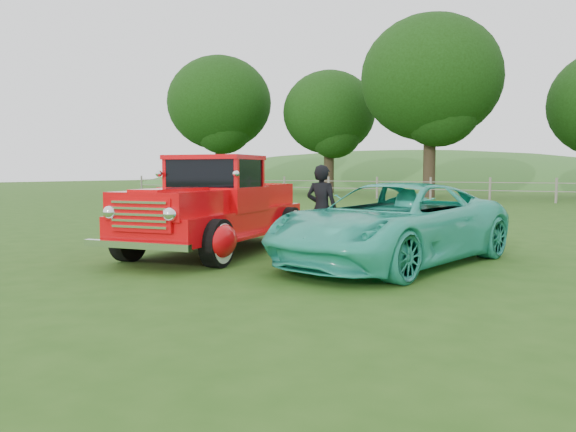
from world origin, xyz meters
The scene contains 9 objects.
ground centered at (0.00, 0.00, 0.00)m, with size 140.00×140.00×0.00m, color #285015.
distant_hills centered at (-4.08, 59.46, -4.55)m, with size 116.00×60.00×18.00m.
fence_line centered at (0.00, 22.00, 0.60)m, with size 48.00×0.12×1.20m.
tree_far_west centered at (-20.00, 26.00, 6.49)m, with size 7.60×7.60×9.93m.
tree_mid_west centered at (-12.00, 28.00, 5.55)m, with size 6.40×6.40×8.46m.
tree_near_west centered at (-4.00, 25.00, 6.80)m, with size 8.00×8.00×10.42m.
red_pickup centered at (-0.73, 1.00, 0.80)m, with size 2.82×5.20×1.78m.
teal_sedan centered at (2.56, 1.34, 0.65)m, with size 2.17×4.71×1.31m, color #2FBEA2.
man centered at (1.05, 1.78, 0.81)m, with size 0.59×0.39×1.61m, color black.
Camera 1 is at (5.70, -7.18, 1.48)m, focal length 35.00 mm.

